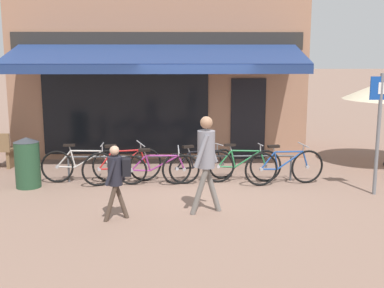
{
  "coord_description": "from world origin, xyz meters",
  "views": [
    {
      "loc": [
        -0.36,
        -9.53,
        2.71
      ],
      "look_at": [
        -0.14,
        -0.66,
        1.05
      ],
      "focal_mm": 45.0,
      "sensor_mm": 36.0,
      "label": 1
    }
  ],
  "objects_px": {
    "bicycle_silver": "(83,165)",
    "bicycle_green": "(242,165)",
    "bicycle_red": "(123,166)",
    "bicycle_black": "(200,165)",
    "pedestrian_adult": "(206,154)",
    "pedestrian_child": "(117,173)",
    "parking_sign": "(379,121)",
    "bicycle_purple": "(158,168)",
    "litter_bin": "(27,162)",
    "bicycle_blue": "(284,167)"
  },
  "relations": [
    {
      "from": "bicycle_black",
      "to": "litter_bin",
      "type": "height_order",
      "value": "litter_bin"
    },
    {
      "from": "parking_sign",
      "to": "bicycle_red",
      "type": "bearing_deg",
      "value": 169.81
    },
    {
      "from": "bicycle_silver",
      "to": "bicycle_purple",
      "type": "xyz_separation_m",
      "value": [
        1.62,
        -0.27,
        -0.02
      ]
    },
    {
      "from": "bicycle_silver",
      "to": "bicycle_green",
      "type": "xyz_separation_m",
      "value": [
        3.41,
        -0.06,
        -0.0
      ]
    },
    {
      "from": "bicycle_black",
      "to": "parking_sign",
      "type": "xyz_separation_m",
      "value": [
        3.39,
        -1.05,
        1.08
      ]
    },
    {
      "from": "parking_sign",
      "to": "pedestrian_child",
      "type": "bearing_deg",
      "value": -164.48
    },
    {
      "from": "bicycle_blue",
      "to": "pedestrian_child",
      "type": "bearing_deg",
      "value": -158.04
    },
    {
      "from": "bicycle_silver",
      "to": "pedestrian_adult",
      "type": "xyz_separation_m",
      "value": [
        2.53,
        -2.09,
        0.67
      ]
    },
    {
      "from": "bicycle_blue",
      "to": "litter_bin",
      "type": "bearing_deg",
      "value": 169.58
    },
    {
      "from": "pedestrian_child",
      "to": "litter_bin",
      "type": "xyz_separation_m",
      "value": [
        -2.1,
        2.03,
        -0.26
      ]
    },
    {
      "from": "bicycle_silver",
      "to": "litter_bin",
      "type": "height_order",
      "value": "litter_bin"
    },
    {
      "from": "bicycle_blue",
      "to": "pedestrian_child",
      "type": "relative_size",
      "value": 1.37
    },
    {
      "from": "bicycle_red",
      "to": "pedestrian_adult",
      "type": "bearing_deg",
      "value": -71.78
    },
    {
      "from": "bicycle_green",
      "to": "litter_bin",
      "type": "relative_size",
      "value": 1.63
    },
    {
      "from": "bicycle_purple",
      "to": "bicycle_blue",
      "type": "distance_m",
      "value": 2.65
    },
    {
      "from": "bicycle_silver",
      "to": "pedestrian_child",
      "type": "height_order",
      "value": "pedestrian_child"
    },
    {
      "from": "bicycle_black",
      "to": "pedestrian_adult",
      "type": "height_order",
      "value": "pedestrian_adult"
    },
    {
      "from": "bicycle_purple",
      "to": "parking_sign",
      "type": "bearing_deg",
      "value": -12.75
    },
    {
      "from": "bicycle_green",
      "to": "litter_bin",
      "type": "xyz_separation_m",
      "value": [
        -4.46,
        -0.32,
        0.16
      ]
    },
    {
      "from": "bicycle_blue",
      "to": "pedestrian_adult",
      "type": "relative_size",
      "value": 1.02
    },
    {
      "from": "bicycle_silver",
      "to": "bicycle_purple",
      "type": "height_order",
      "value": "bicycle_silver"
    },
    {
      "from": "bicycle_blue",
      "to": "litter_bin",
      "type": "distance_m",
      "value": 5.32
    },
    {
      "from": "bicycle_red",
      "to": "bicycle_black",
      "type": "height_order",
      "value": "bicycle_red"
    },
    {
      "from": "bicycle_red",
      "to": "litter_bin",
      "type": "distance_m",
      "value": 1.94
    },
    {
      "from": "bicycle_red",
      "to": "pedestrian_adult",
      "type": "xyz_separation_m",
      "value": [
        1.66,
        -1.93,
        0.66
      ]
    },
    {
      "from": "pedestrian_child",
      "to": "bicycle_silver",
      "type": "bearing_deg",
      "value": -72.59
    },
    {
      "from": "bicycle_silver",
      "to": "pedestrian_child",
      "type": "distance_m",
      "value": 2.66
    },
    {
      "from": "bicycle_black",
      "to": "pedestrian_adult",
      "type": "distance_m",
      "value": 2.18
    },
    {
      "from": "bicycle_green",
      "to": "bicycle_purple",
      "type": "bearing_deg",
      "value": -175.2
    },
    {
      "from": "bicycle_silver",
      "to": "pedestrian_adult",
      "type": "bearing_deg",
      "value": -42.12
    },
    {
      "from": "pedestrian_adult",
      "to": "bicycle_green",
      "type": "bearing_deg",
      "value": -114.86
    },
    {
      "from": "bicycle_blue",
      "to": "litter_bin",
      "type": "relative_size",
      "value": 1.65
    },
    {
      "from": "litter_bin",
      "to": "bicycle_green",
      "type": "bearing_deg",
      "value": 4.05
    },
    {
      "from": "bicycle_silver",
      "to": "bicycle_blue",
      "type": "height_order",
      "value": "bicycle_blue"
    },
    {
      "from": "bicycle_silver",
      "to": "bicycle_purple",
      "type": "relative_size",
      "value": 1.01
    },
    {
      "from": "bicycle_red",
      "to": "parking_sign",
      "type": "relative_size",
      "value": 0.7
    },
    {
      "from": "bicycle_blue",
      "to": "pedestrian_adult",
      "type": "distance_m",
      "value": 2.57
    },
    {
      "from": "bicycle_green",
      "to": "bicycle_silver",
      "type": "bearing_deg",
      "value": 177.13
    },
    {
      "from": "litter_bin",
      "to": "pedestrian_child",
      "type": "bearing_deg",
      "value": -44.06
    },
    {
      "from": "bicycle_silver",
      "to": "bicycle_green",
      "type": "height_order",
      "value": "bicycle_green"
    },
    {
      "from": "bicycle_silver",
      "to": "bicycle_red",
      "type": "distance_m",
      "value": 0.89
    },
    {
      "from": "bicycle_red",
      "to": "bicycle_blue",
      "type": "bearing_deg",
      "value": -25.22
    },
    {
      "from": "litter_bin",
      "to": "parking_sign",
      "type": "distance_m",
      "value": 7.04
    },
    {
      "from": "bicycle_silver",
      "to": "parking_sign",
      "type": "bearing_deg",
      "value": -12.81
    },
    {
      "from": "bicycle_green",
      "to": "parking_sign",
      "type": "distance_m",
      "value": 2.89
    },
    {
      "from": "bicycle_blue",
      "to": "parking_sign",
      "type": "xyz_separation_m",
      "value": [
        1.63,
        -0.74,
        1.06
      ]
    },
    {
      "from": "bicycle_red",
      "to": "bicycle_black",
      "type": "distance_m",
      "value": 1.65
    },
    {
      "from": "pedestrian_adult",
      "to": "pedestrian_child",
      "type": "distance_m",
      "value": 1.53
    },
    {
      "from": "bicycle_red",
      "to": "bicycle_purple",
      "type": "bearing_deg",
      "value": -30.81
    },
    {
      "from": "bicycle_red",
      "to": "pedestrian_child",
      "type": "relative_size",
      "value": 1.3
    }
  ]
}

